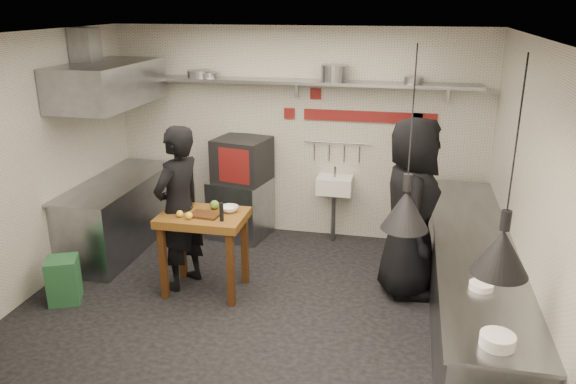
% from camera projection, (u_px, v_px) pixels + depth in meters
% --- Properties ---
extents(floor, '(5.00, 5.00, 0.00)m').
position_uv_depth(floor, '(258.00, 305.00, 6.02)').
color(floor, black).
rests_on(floor, ground).
extents(ceiling, '(5.00, 5.00, 0.00)m').
position_uv_depth(ceiling, '(252.00, 35.00, 5.11)').
color(ceiling, beige).
rests_on(ceiling, floor).
extents(wall_back, '(5.00, 0.04, 2.80)m').
position_uv_depth(wall_back, '(297.00, 134.00, 7.50)').
color(wall_back, beige).
rests_on(wall_back, floor).
extents(wall_front, '(5.00, 0.04, 2.80)m').
position_uv_depth(wall_front, '(169.00, 278.00, 3.62)').
color(wall_front, beige).
rests_on(wall_front, floor).
extents(wall_left, '(0.04, 4.20, 2.80)m').
position_uv_depth(wall_left, '(32.00, 166.00, 6.07)').
color(wall_left, beige).
rests_on(wall_left, floor).
extents(wall_right, '(0.04, 4.20, 2.80)m').
position_uv_depth(wall_right, '(522.00, 199.00, 5.06)').
color(wall_right, beige).
rests_on(wall_right, floor).
extents(red_band_horiz, '(1.70, 0.02, 0.14)m').
position_uv_depth(red_band_horiz, '(369.00, 117.00, 7.20)').
color(red_band_horiz, maroon).
rests_on(red_band_horiz, wall_back).
extents(red_band_vert, '(0.14, 0.02, 1.10)m').
position_uv_depth(red_band_vert, '(414.00, 155.00, 7.24)').
color(red_band_vert, maroon).
rests_on(red_band_vert, wall_back).
extents(red_tile_a, '(0.14, 0.02, 0.14)m').
position_uv_depth(red_tile_a, '(316.00, 94.00, 7.26)').
color(red_tile_a, maroon).
rests_on(red_tile_a, wall_back).
extents(red_tile_b, '(0.14, 0.02, 0.14)m').
position_uv_depth(red_tile_b, '(289.00, 113.00, 7.42)').
color(red_tile_b, maroon).
rests_on(red_tile_b, wall_back).
extents(back_shelf, '(4.60, 0.34, 0.04)m').
position_uv_depth(back_shelf, '(294.00, 82.00, 7.10)').
color(back_shelf, slate).
rests_on(back_shelf, wall_back).
extents(shelf_bracket_left, '(0.04, 0.06, 0.24)m').
position_uv_depth(shelf_bracket_left, '(161.00, 84.00, 7.66)').
color(shelf_bracket_left, slate).
rests_on(shelf_bracket_left, wall_back).
extents(shelf_bracket_mid, '(0.04, 0.06, 0.24)m').
position_uv_depth(shelf_bracket_mid, '(297.00, 88.00, 7.28)').
color(shelf_bracket_mid, slate).
rests_on(shelf_bracket_mid, wall_back).
extents(shelf_bracket_right, '(0.04, 0.06, 0.24)m').
position_uv_depth(shelf_bracket_right, '(448.00, 93.00, 6.89)').
color(shelf_bracket_right, slate).
rests_on(shelf_bracket_right, wall_back).
extents(pan_far_left, '(0.40, 0.40, 0.09)m').
position_uv_depth(pan_far_left, '(199.00, 74.00, 7.34)').
color(pan_far_left, slate).
rests_on(pan_far_left, back_shelf).
extents(pan_mid_left, '(0.28, 0.28, 0.07)m').
position_uv_depth(pan_mid_left, '(209.00, 75.00, 7.32)').
color(pan_mid_left, slate).
rests_on(pan_mid_left, back_shelf).
extents(stock_pot, '(0.45, 0.45, 0.20)m').
position_uv_depth(stock_pot, '(334.00, 73.00, 6.96)').
color(stock_pot, slate).
rests_on(stock_pot, back_shelf).
extents(pan_right, '(0.26, 0.26, 0.08)m').
position_uv_depth(pan_right, '(414.00, 80.00, 6.79)').
color(pan_right, slate).
rests_on(pan_right, back_shelf).
extents(oven_stand, '(0.83, 0.78, 0.80)m').
position_uv_depth(oven_stand, '(240.00, 208.00, 7.68)').
color(oven_stand, slate).
rests_on(oven_stand, floor).
extents(combi_oven, '(0.77, 0.73, 0.58)m').
position_uv_depth(combi_oven, '(242.00, 160.00, 7.45)').
color(combi_oven, black).
rests_on(combi_oven, oven_stand).
extents(oven_door, '(0.44, 0.12, 0.46)m').
position_uv_depth(oven_door, '(234.00, 166.00, 7.18)').
color(oven_door, maroon).
rests_on(oven_door, combi_oven).
extents(oven_glass, '(0.33, 0.08, 0.34)m').
position_uv_depth(oven_glass, '(237.00, 166.00, 7.19)').
color(oven_glass, black).
rests_on(oven_glass, oven_door).
extents(hand_sink, '(0.46, 0.34, 0.22)m').
position_uv_depth(hand_sink, '(335.00, 185.00, 7.43)').
color(hand_sink, white).
rests_on(hand_sink, wall_back).
extents(sink_tap, '(0.03, 0.03, 0.14)m').
position_uv_depth(sink_tap, '(335.00, 172.00, 7.37)').
color(sink_tap, slate).
rests_on(sink_tap, hand_sink).
extents(sink_drain, '(0.06, 0.06, 0.66)m').
position_uv_depth(sink_drain, '(333.00, 217.00, 7.53)').
color(sink_drain, slate).
rests_on(sink_drain, floor).
extents(utensil_rail, '(0.90, 0.02, 0.02)m').
position_uv_depth(utensil_rail, '(337.00, 143.00, 7.38)').
color(utensil_rail, slate).
rests_on(utensil_rail, wall_back).
extents(counter_right, '(0.70, 3.80, 0.90)m').
position_uv_depth(counter_right, '(471.00, 288.00, 5.44)').
color(counter_right, slate).
rests_on(counter_right, floor).
extents(counter_right_top, '(0.76, 3.90, 0.03)m').
position_uv_depth(counter_right_top, '(476.00, 245.00, 5.29)').
color(counter_right_top, slate).
rests_on(counter_right_top, counter_right).
extents(plate_stack, '(0.30, 0.30, 0.09)m').
position_uv_depth(plate_stack, '(498.00, 340.00, 3.69)').
color(plate_stack, white).
rests_on(plate_stack, counter_right_top).
extents(small_bowl_right, '(0.22, 0.22, 0.05)m').
position_uv_depth(small_bowl_right, '(481.00, 286.00, 4.44)').
color(small_bowl_right, white).
rests_on(small_bowl_right, counter_right_top).
extents(counter_left, '(0.70, 1.90, 0.90)m').
position_uv_depth(counter_left, '(118.00, 216.00, 7.27)').
color(counter_left, slate).
rests_on(counter_left, floor).
extents(counter_left_top, '(0.76, 2.00, 0.03)m').
position_uv_depth(counter_left_top, '(115.00, 182.00, 7.12)').
color(counter_left_top, slate).
rests_on(counter_left_top, counter_left).
extents(extractor_hood, '(0.78, 1.60, 0.50)m').
position_uv_depth(extractor_hood, '(108.00, 84.00, 6.71)').
color(extractor_hood, slate).
rests_on(extractor_hood, ceiling).
extents(hood_duct, '(0.28, 0.28, 0.50)m').
position_uv_depth(hood_duct, '(85.00, 49.00, 6.63)').
color(hood_duct, slate).
rests_on(hood_duct, ceiling).
extents(green_bin, '(0.42, 0.42, 0.50)m').
position_uv_depth(green_bin, '(64.00, 280.00, 6.02)').
color(green_bin, '#276137').
rests_on(green_bin, floor).
extents(prep_table, '(0.93, 0.65, 0.92)m').
position_uv_depth(prep_table, '(205.00, 253.00, 6.19)').
color(prep_table, brown).
rests_on(prep_table, floor).
extents(cutting_board, '(0.32, 0.24, 0.02)m').
position_uv_depth(cutting_board, '(205.00, 215.00, 5.97)').
color(cutting_board, '#44250E').
rests_on(cutting_board, prep_table).
extents(pepper_mill, '(0.06, 0.06, 0.20)m').
position_uv_depth(pepper_mill, '(222.00, 212.00, 5.81)').
color(pepper_mill, black).
rests_on(pepper_mill, prep_table).
extents(lemon_a, '(0.08, 0.08, 0.07)m').
position_uv_depth(lemon_a, '(180.00, 214.00, 5.93)').
color(lemon_a, yellow).
rests_on(lemon_a, prep_table).
extents(lemon_b, '(0.08, 0.08, 0.08)m').
position_uv_depth(lemon_b, '(189.00, 216.00, 5.88)').
color(lemon_b, yellow).
rests_on(lemon_b, prep_table).
extents(veg_ball, '(0.12, 0.12, 0.10)m').
position_uv_depth(veg_ball, '(215.00, 205.00, 6.16)').
color(veg_ball, '#5D8B31').
rests_on(veg_ball, prep_table).
extents(steel_tray, '(0.18, 0.13, 0.03)m').
position_uv_depth(steel_tray, '(185.00, 206.00, 6.21)').
color(steel_tray, slate).
rests_on(steel_tray, prep_table).
extents(bowl, '(0.22, 0.22, 0.06)m').
position_uv_depth(bowl, '(229.00, 209.00, 6.09)').
color(bowl, white).
rests_on(bowl, prep_table).
extents(heat_lamp_near, '(0.47, 0.47, 1.47)m').
position_uv_depth(heat_lamp_near, '(411.00, 141.00, 4.35)').
color(heat_lamp_near, black).
rests_on(heat_lamp_near, ceiling).
extents(heat_lamp_far, '(0.51, 0.51, 1.49)m').
position_uv_depth(heat_lamp_far, '(513.00, 170.00, 3.63)').
color(heat_lamp_far, black).
rests_on(heat_lamp_far, ceiling).
extents(chef_left, '(0.65, 0.79, 1.86)m').
position_uv_depth(chef_left, '(179.00, 208.00, 6.16)').
color(chef_left, black).
rests_on(chef_left, floor).
extents(chef_right, '(0.70, 1.01, 1.97)m').
position_uv_depth(chef_right, '(411.00, 208.00, 6.00)').
color(chef_right, black).
rests_on(chef_right, floor).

